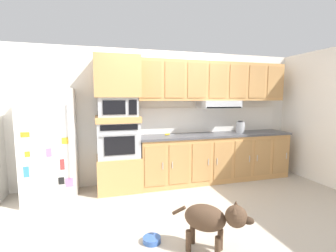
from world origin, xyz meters
name	(u,v)px	position (x,y,z in m)	size (l,w,h in m)	color
ground_plane	(183,200)	(0.00, 0.00, 0.00)	(9.60, 9.60, 0.00)	#B2A899
back_kitchen_wall	(164,116)	(0.00, 1.11, 1.25)	(6.20, 0.12, 2.50)	silver
side_panel_right	(326,118)	(2.80, 0.00, 1.25)	(0.12, 7.10, 2.50)	white
refrigerator	(50,144)	(-2.00, 0.68, 0.88)	(0.76, 0.73, 1.76)	white
oven_base_cabinet	(119,173)	(-0.93, 0.75, 0.30)	(0.74, 0.62, 0.60)	tan
built_in_oven	(118,139)	(-0.93, 0.75, 0.90)	(0.70, 0.62, 0.60)	#A8AAAF
appliance_mid_shelf	(118,119)	(-0.93, 0.75, 1.25)	(0.74, 0.62, 0.10)	tan
microwave	(117,107)	(-0.93, 0.75, 1.46)	(0.64, 0.54, 0.32)	#A8AAAF
appliance_upper_cabinet	(117,77)	(-0.93, 0.75, 1.96)	(0.74, 0.62, 0.68)	tan
lower_cabinet_run	(215,158)	(0.94, 0.75, 0.44)	(3.00, 0.63, 0.88)	tan
countertop_slab	(216,135)	(0.94, 0.75, 0.90)	(3.04, 0.64, 0.04)	#4C4C51
backsplash_panel	(210,120)	(0.94, 1.04, 1.17)	(3.04, 0.02, 0.50)	white
upper_cabinet_with_hood	(214,83)	(0.95, 0.87, 1.90)	(3.00, 0.48, 0.88)	tan
screwdriver	(168,134)	(-0.01, 0.84, 0.93)	(0.15, 0.16, 0.03)	yellow
electric_kettle	(240,127)	(1.45, 0.70, 1.03)	(0.17, 0.17, 0.24)	#A8AAAF
dog	(212,219)	(-0.14, -1.29, 0.37)	(0.71, 0.58, 0.57)	#473323
dog_food_bowl	(152,240)	(-0.71, -0.95, 0.03)	(0.20, 0.20, 0.06)	#3359A5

